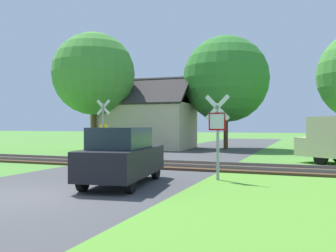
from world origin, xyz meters
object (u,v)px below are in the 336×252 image
at_px(stop_sign_near, 218,130).
at_px(tree_center, 226,79).
at_px(crossing_sign_far, 103,125).
at_px(tree_left, 94,74).
at_px(house, 146,124).
at_px(parked_car, 122,156).

xyz_separation_m(stop_sign_near, tree_center, (-3.19, 16.21, 3.67)).
height_order(crossing_sign_far, tree_left, tree_left).
distance_m(house, tree_left, 5.55).
distance_m(crossing_sign_far, tree_center, 11.86).
relative_size(crossing_sign_far, parked_car, 0.78).
xyz_separation_m(stop_sign_near, crossing_sign_far, (-7.94, 5.94, 0.12)).
bearing_deg(crossing_sign_far, parked_car, -53.57).
distance_m(house, tree_center, 7.12).
xyz_separation_m(tree_left, tree_center, (9.00, 4.48, -0.27)).
xyz_separation_m(crossing_sign_far, tree_left, (-4.24, 5.79, 3.82)).
bearing_deg(tree_center, crossing_sign_far, -114.87).
bearing_deg(tree_left, parked_car, -54.92).
distance_m(stop_sign_near, tree_center, 16.92).
bearing_deg(tree_center, stop_sign_near, -78.88).
bearing_deg(parked_car, tree_left, 116.99).
bearing_deg(stop_sign_near, tree_center, -70.99).
bearing_deg(house, tree_center, 13.67).
bearing_deg(stop_sign_near, tree_left, -36.02).
xyz_separation_m(stop_sign_near, house, (-9.19, 14.55, 0.21)).
xyz_separation_m(stop_sign_near, parked_car, (-2.52, -2.03, -0.81)).
relative_size(stop_sign_near, tree_center, 0.33).
relative_size(tree_left, parked_car, 2.08).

